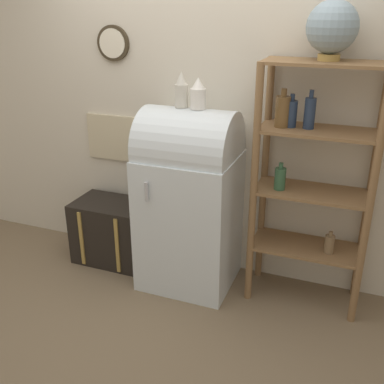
{
  "coord_description": "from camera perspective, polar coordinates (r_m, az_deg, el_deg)",
  "views": [
    {
      "loc": [
        1.11,
        -2.57,
        2.01
      ],
      "look_at": [
        0.02,
        0.25,
        0.75
      ],
      "focal_mm": 42.0,
      "sensor_mm": 36.0,
      "label": 1
    }
  ],
  "objects": [
    {
      "name": "refrigerator",
      "position": [
        3.3,
        -0.35,
        -0.66
      ],
      "size": [
        0.68,
        0.63,
        1.36
      ],
      "color": "silver",
      "rests_on": "ground_plane"
    },
    {
      "name": "shelf_unit",
      "position": [
        3.1,
        14.94,
        2.63
      ],
      "size": [
        0.78,
        0.38,
        1.7
      ],
      "color": "olive",
      "rests_on": "ground_plane"
    },
    {
      "name": "globe",
      "position": [
        2.95,
        17.37,
        19.32
      ],
      "size": [
        0.31,
        0.31,
        0.35
      ],
      "color": "#AD8942",
      "rests_on": "shelf_unit"
    },
    {
      "name": "suitcase_trunk",
      "position": [
        3.83,
        -10.09,
        -4.91
      ],
      "size": [
        0.6,
        0.41,
        0.52
      ],
      "color": "black",
      "rests_on": "ground_plane"
    },
    {
      "name": "vase_center",
      "position": [
        3.07,
        0.79,
        12.28
      ],
      "size": [
        0.11,
        0.11,
        0.21
      ],
      "color": "white",
      "rests_on": "refrigerator"
    },
    {
      "name": "ground_plane",
      "position": [
        3.45,
        -1.89,
        -13.06
      ],
      "size": [
        12.0,
        12.0,
        0.0
      ],
      "primitive_type": "plane",
      "color": "#7A664C"
    },
    {
      "name": "vase_left",
      "position": [
        3.11,
        -1.35,
        12.7
      ],
      "size": [
        0.09,
        0.09,
        0.24
      ],
      "color": "beige",
      "rests_on": "refrigerator"
    },
    {
      "name": "wall_back",
      "position": [
        3.4,
        1.57,
        11.41
      ],
      "size": [
        7.0,
        0.09,
        2.7
      ],
      "color": "beige",
      "rests_on": "ground_plane"
    }
  ]
}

